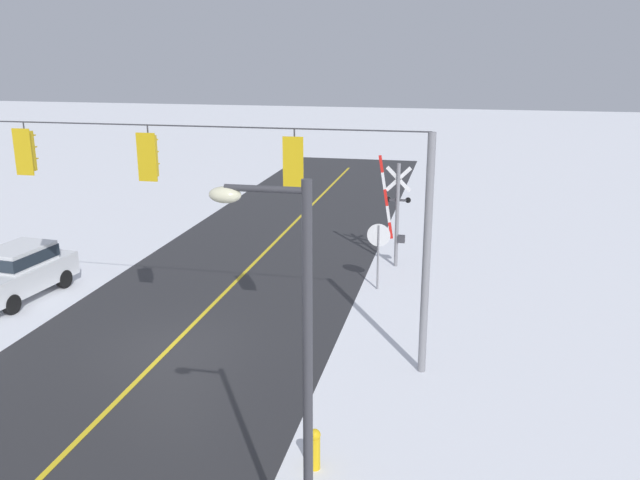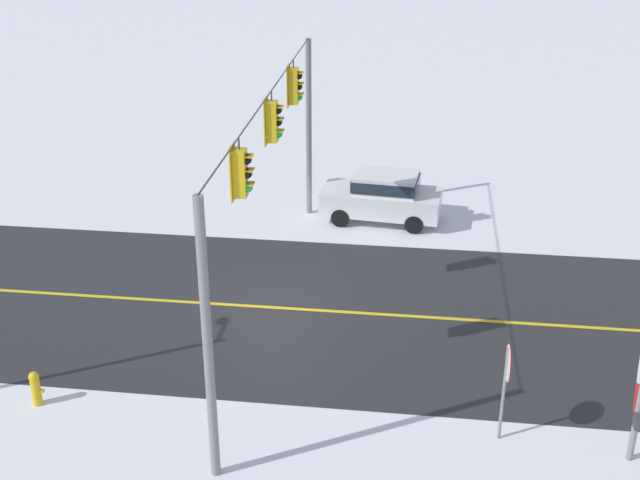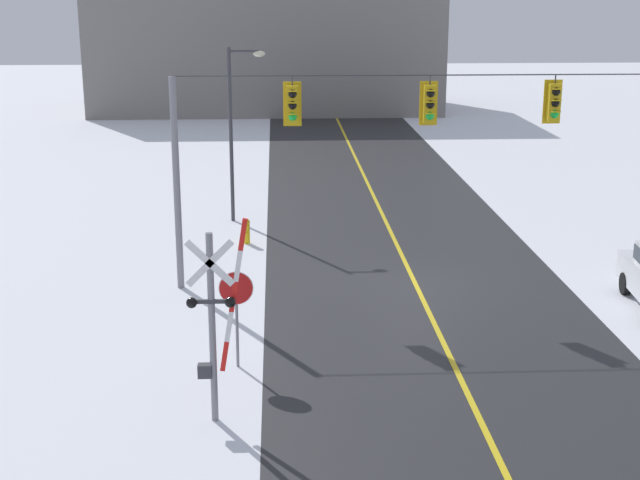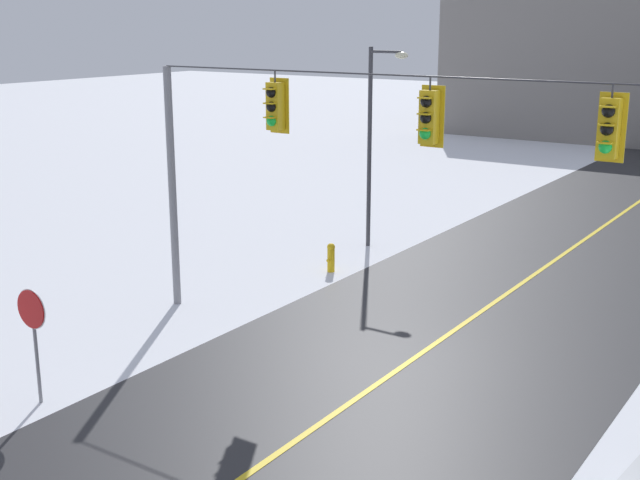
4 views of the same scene
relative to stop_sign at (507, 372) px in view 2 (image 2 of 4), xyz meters
name	(u,v)px [view 2 (image 2 of 4)]	position (x,y,z in m)	size (l,w,h in m)	color
ground_plane	(275,308)	(5.09, 5.92, -1.71)	(160.00, 160.00, 0.00)	white
road_asphalt	(73,295)	(5.09, 11.92, -1.71)	(9.00, 80.00, 0.01)	#28282B
lane_centre_line	(72,295)	(5.09, 11.92, -1.70)	(0.14, 72.00, 0.01)	gold
signal_span	(272,164)	(5.16, 5.91, 2.58)	(14.20, 0.47, 6.22)	gray
stop_sign	(507,372)	(0.00, 0.00, 0.00)	(0.80, 0.09, 2.35)	gray
parked_car_white	(383,195)	(11.70, 3.29, -0.76)	(2.16, 4.32, 1.74)	white
fire_hydrant	(36,387)	(-0.10, 10.61, -1.25)	(0.24, 0.31, 0.88)	gold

